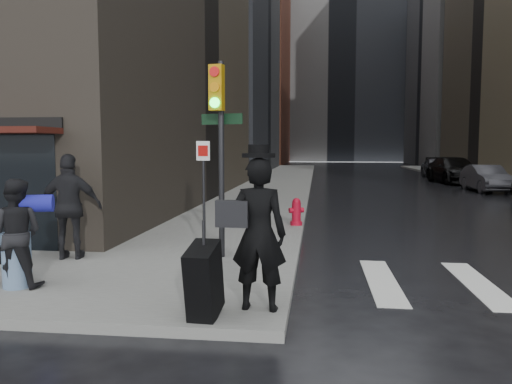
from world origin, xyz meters
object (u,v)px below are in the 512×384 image
at_px(fire_hydrant, 296,213).
at_px(parked_car_3, 454,170).
at_px(man_jeans, 15,233).
at_px(traffic_light, 218,132).
at_px(parked_car_2, 486,178).
at_px(man_greycoat, 70,207).
at_px(parked_car_4, 437,167).
at_px(man_overcoat, 248,241).

height_order(fire_hydrant, parked_car_3, parked_car_3).
bearing_deg(man_jeans, traffic_light, -146.62).
bearing_deg(parked_car_2, man_jeans, -125.20).
distance_m(traffic_light, fire_hydrant, 4.97).
bearing_deg(man_greycoat, fire_hydrant, -142.16).
distance_m(man_jeans, parked_car_3, 29.55).
relative_size(man_greycoat, traffic_light, 0.54).
xyz_separation_m(man_jeans, parked_car_4, (13.71, 32.52, -0.22)).
relative_size(fire_hydrant, parked_car_3, 0.13).
xyz_separation_m(man_overcoat, fire_hydrant, (0.33, 7.42, -0.61)).
relative_size(man_overcoat, man_greycoat, 1.10).
distance_m(man_jeans, traffic_light, 3.98).
bearing_deg(man_jeans, parked_car_2, -132.14).
height_order(man_jeans, traffic_light, traffic_light).
relative_size(fire_hydrant, parked_car_4, 0.17).
xyz_separation_m(man_greycoat, traffic_light, (2.83, 0.45, 1.44)).
bearing_deg(man_overcoat, man_greycoat, -31.33).
distance_m(man_greycoat, parked_car_4, 33.53).
height_order(man_jeans, parked_car_2, man_jeans).
height_order(man_overcoat, parked_car_2, man_overcoat).
bearing_deg(traffic_light, man_overcoat, -60.46).
height_order(man_jeans, parked_car_4, man_jeans).
xyz_separation_m(man_jeans, parked_car_3, (13.38, 26.34, -0.16)).
bearing_deg(parked_car_4, fire_hydrant, -108.59).
relative_size(man_jeans, man_greycoat, 0.83).
relative_size(man_greycoat, parked_car_4, 0.45).
distance_m(fire_hydrant, parked_car_2, 16.37).
bearing_deg(man_greycoat, man_jeans, 82.85).
xyz_separation_m(traffic_light, fire_hydrant, (1.35, 4.29, -2.12)).
distance_m(traffic_light, parked_car_3, 26.25).
bearing_deg(parked_car_2, man_greycoat, -128.23).
bearing_deg(parked_car_4, man_greycoat, -112.45).
xyz_separation_m(man_jeans, fire_hydrant, (4.06, 6.72, -0.51)).
height_order(man_greycoat, parked_car_2, man_greycoat).
relative_size(fire_hydrant, parked_car_2, 0.18).
bearing_deg(parked_car_4, parked_car_2, -89.57).
bearing_deg(traffic_light, parked_car_4, 81.46).
bearing_deg(parked_car_3, parked_car_2, -94.27).
bearing_deg(man_overcoat, traffic_light, -68.50).
bearing_deg(fire_hydrant, parked_car_4, 69.48).
height_order(man_jeans, man_greycoat, man_greycoat).
height_order(fire_hydrant, parked_car_2, parked_car_2).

